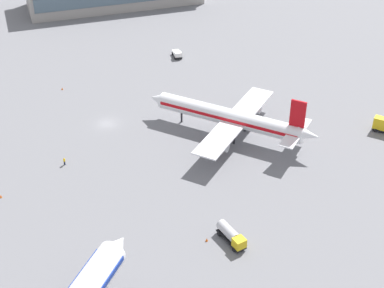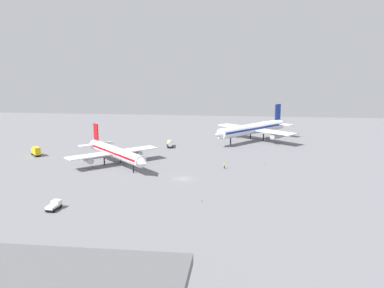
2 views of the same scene
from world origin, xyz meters
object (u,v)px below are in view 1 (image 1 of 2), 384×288
airplane_at_gate (231,117)px  pushback_tractor (177,54)px  safety_cone_mid_apron (62,89)px  ground_crew_worker (64,161)px  fuel_truck (231,235)px  safety_cone_far_side (207,240)px  safety_cone_near_gate (1,196)px

airplane_at_gate → pushback_tractor: bearing=-45.6°
pushback_tractor → safety_cone_mid_apron: pushback_tractor is taller
pushback_tractor → safety_cone_mid_apron: size_ratio=7.60×
airplane_at_gate → ground_crew_worker: airplane_at_gate is taller
fuel_truck → safety_cone_far_side: size_ratio=10.94×
fuel_truck → safety_cone_near_gate: fuel_truck is taller
safety_cone_near_gate → safety_cone_mid_apron: (-16.93, -39.82, 0.00)m
airplane_at_gate → pushback_tractor: size_ratio=6.89×
airplane_at_gate → fuel_truck: 33.94m
ground_crew_worker → safety_cone_mid_apron: 33.28m
fuel_truck → ground_crew_worker: bearing=-156.6°
fuel_truck → ground_crew_worker: 39.13m
airplane_at_gate → fuel_truck: bearing=114.4°
fuel_truck → safety_cone_far_side: 4.19m
pushback_tractor → fuel_truck: 75.33m
airplane_at_gate → ground_crew_worker: bearing=46.0°
safety_cone_mid_apron → safety_cone_far_side: (-15.05, 63.24, 0.00)m
ground_crew_worker → safety_cone_near_gate: size_ratio=2.78×
ground_crew_worker → safety_cone_far_side: ground_crew_worker is taller
pushback_tractor → fuel_truck: (14.21, 73.97, 0.42)m
pushback_tractor → fuel_truck: fuel_truck is taller
safety_cone_near_gate → safety_cone_mid_apron: 43.27m
ground_crew_worker → safety_cone_near_gate: (12.74, 6.81, -0.55)m
pushback_tractor → safety_cone_far_side: (18.01, 72.58, -0.67)m
pushback_tractor → fuel_truck: size_ratio=0.69×
airplane_at_gate → fuel_truck: (12.66, 31.35, -2.97)m
airplane_at_gate → safety_cone_near_gate: airplane_at_gate is taller
pushback_tractor → safety_cone_far_side: size_ratio=7.60×
fuel_truck → safety_cone_far_side: fuel_truck is taller
ground_crew_worker → safety_cone_far_side: 35.84m
pushback_tractor → safety_cone_mid_apron: 34.37m
safety_cone_near_gate → fuel_truck: bearing=145.3°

